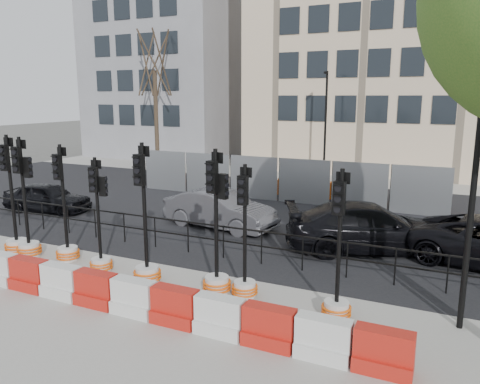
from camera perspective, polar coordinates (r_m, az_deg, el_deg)
The scene contains 23 objects.
ground at distance 13.48m, azimuth -8.97°, elevation -8.87°, with size 120.00×120.00×0.00m, color #51514C.
sidewalk_near at distance 11.31m, azimuth -17.67°, elevation -13.38°, with size 40.00×6.00×0.02m, color gray.
road at distance 19.40m, azimuth 2.57°, elevation -2.31°, with size 40.00×14.00×0.03m, color black.
sidewalk_far at distance 27.77m, azimuth 9.66°, elevation 1.77°, with size 40.00×4.00×0.02m, color gray.
building_grey at distance 38.76m, azimuth -8.48°, elevation 14.93°, with size 11.00×9.06×14.00m.
building_cream at distance 33.10m, azimuth 16.66°, elevation 18.66°, with size 15.00×10.06×18.00m.
kerb_railing at distance 14.22m, azimuth -6.37°, elevation -4.78°, with size 18.00×0.04×1.00m.
heras_fencing at distance 21.71m, azimuth 6.85°, elevation 0.84°, with size 14.33×1.72×2.00m.
lamp_post_far at distance 26.30m, azimuth 10.36°, elevation 8.26°, with size 0.12×0.56×6.00m.
lamp_post_near at distance 10.03m, azimuth 26.74°, elevation 1.98°, with size 0.12×0.56×6.00m.
tree_bare_far at distance 31.70m, azimuth -10.40°, elevation 15.01°, with size 2.00×2.00×9.00m.
barrier_row at distance 11.30m, azimuth -17.09°, elevation -11.39°, with size 13.60×0.50×0.80m.
traffic_signal_a at distance 15.61m, azimuth -25.74°, elevation -4.19°, with size 0.71×0.71×3.60m.
traffic_signal_b at distance 15.11m, azimuth -24.50°, elevation -4.16°, with size 0.70×0.70×3.56m.
traffic_signal_c at distance 14.38m, azimuth -20.42°, elevation -5.23°, with size 0.67×0.67×3.38m.
traffic_signal_d at distance 13.20m, azimuth -16.68°, elevation -6.25°, with size 0.62×0.62×3.13m.
traffic_signal_e at distance 12.15m, azimuth -11.38°, elevation -7.56°, with size 0.71×0.71×3.59m.
traffic_signal_f at distance 11.28m, azimuth -2.87°, elevation -8.34°, with size 0.69×0.69×3.51m.
traffic_signal_g at distance 11.14m, azimuth 0.55°, elevation -9.57°, with size 0.63×0.63×3.19m.
traffic_signal_h at distance 10.31m, azimuth 11.73°, elevation -11.54°, with size 0.64×0.64×3.26m.
car_a at distance 20.73m, azimuth -22.41°, elevation -0.60°, with size 3.76×1.96×1.22m, color black.
car_b at distance 16.83m, azimuth -2.46°, elevation -2.12°, with size 4.36×2.04×1.38m, color #47474B.
car_c at distance 14.90m, azimuth 15.49°, elevation -4.17°, with size 5.50×4.03×1.48m, color black.
Camera 1 is at (7.13, -10.43, 4.69)m, focal length 35.00 mm.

